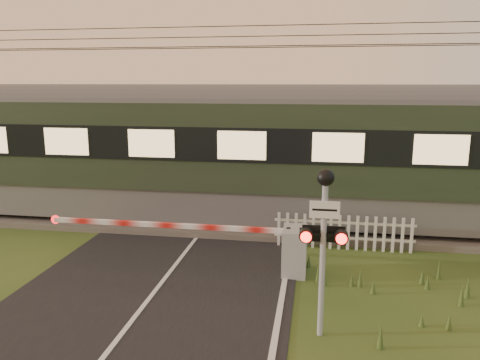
# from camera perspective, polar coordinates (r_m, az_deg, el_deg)

# --- Properties ---
(ground) EXTENTS (160.00, 160.00, 0.00)m
(ground) POSITION_cam_1_polar(r_m,az_deg,el_deg) (9.60, -12.88, -16.30)
(ground) COLOR #2A4219
(ground) RESTS_ON ground
(road) EXTENTS (6.00, 140.00, 0.03)m
(road) POSITION_cam_1_polar(r_m,az_deg,el_deg) (9.40, -13.33, -16.90)
(road) COLOR black
(road) RESTS_ON ground
(track_bed) EXTENTS (140.00, 3.40, 0.39)m
(track_bed) POSITION_cam_1_polar(r_m,az_deg,el_deg) (15.33, -3.75, -4.88)
(track_bed) COLOR #47423D
(track_bed) RESTS_ON ground
(overhead_wires) EXTENTS (120.00, 0.62, 0.62)m
(overhead_wires) POSITION_cam_1_polar(r_m,az_deg,el_deg) (14.73, -4.06, 16.71)
(overhead_wires) COLOR black
(overhead_wires) RESTS_ON ground
(boom_gate) EXTENTS (7.22, 0.86, 1.15)m
(boom_gate) POSITION_cam_1_polar(r_m,az_deg,el_deg) (11.26, 4.85, -8.16)
(boom_gate) COLOR gray
(boom_gate) RESTS_ON ground
(crossing_signal) EXTENTS (0.78, 0.34, 3.06)m
(crossing_signal) POSITION_cam_1_polar(r_m,az_deg,el_deg) (8.19, 10.20, -5.24)
(crossing_signal) COLOR gray
(crossing_signal) RESTS_ON ground
(picket_fence) EXTENTS (3.76, 0.08, 0.96)m
(picket_fence) POSITION_cam_1_polar(r_m,az_deg,el_deg) (13.05, 12.54, -6.24)
(picket_fence) COLOR silver
(picket_fence) RESTS_ON ground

